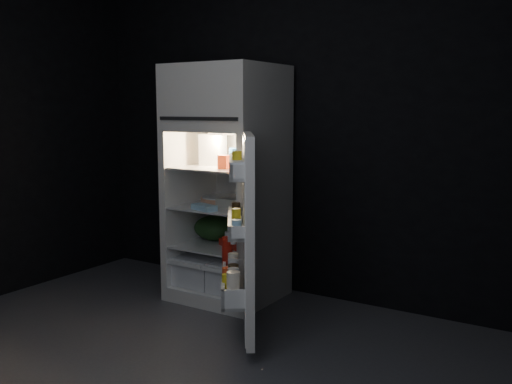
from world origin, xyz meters
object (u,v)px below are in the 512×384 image
Objects in this scene: fridge_door at (243,236)px; milk_jug at (213,150)px; egg_carton at (234,204)px; refrigerator at (229,175)px; yogurt_tray at (236,244)px.

milk_jug is (-0.73, 0.68, 0.46)m from fridge_door.
fridge_door is 1.10m from milk_jug.
fridge_door is 0.74m from egg_carton.
refrigerator is 0.95m from fridge_door.
egg_carton is 0.31m from yogurt_tray.
fridge_door is 4.52× the size of yogurt_tray.
refrigerator is 6.60× the size of yogurt_tray.
yogurt_tray is at bearing -34.27° from refrigerator.
fridge_door is 4.68× the size of egg_carton.
fridge_door reaches higher than milk_jug.
refrigerator is at bearing 137.71° from egg_carton.
egg_carton is at bearing 129.19° from fridge_door.
refrigerator is at bearing 170.51° from yogurt_tray.
refrigerator reaches higher than fridge_door.
milk_jug is 0.48m from egg_carton.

